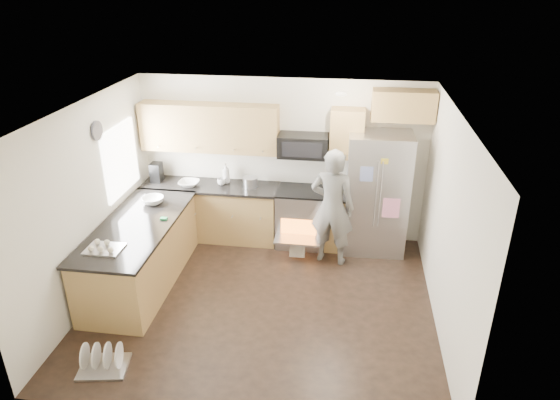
% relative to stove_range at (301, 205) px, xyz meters
% --- Properties ---
extents(ground, '(4.50, 4.50, 0.00)m').
position_rel_stove_range_xyz_m(ground, '(-0.35, -1.69, -0.68)').
color(ground, black).
rests_on(ground, ground).
extents(room_shell, '(4.54, 4.04, 2.62)m').
position_rel_stove_range_xyz_m(room_shell, '(-0.39, -1.68, 1.00)').
color(room_shell, silver).
rests_on(room_shell, ground).
extents(back_cabinet_run, '(4.45, 0.64, 2.50)m').
position_rel_stove_range_xyz_m(back_cabinet_run, '(-0.94, 0.05, 0.29)').
color(back_cabinet_run, '#A17A40').
rests_on(back_cabinet_run, ground).
extents(peninsula, '(0.96, 2.36, 1.02)m').
position_rel_stove_range_xyz_m(peninsula, '(-2.10, -1.44, -0.21)').
color(peninsula, '#A17A40').
rests_on(peninsula, ground).
extents(stove_range, '(0.76, 0.97, 1.79)m').
position_rel_stove_range_xyz_m(stove_range, '(0.00, 0.00, 0.00)').
color(stove_range, '#B7B7BC').
rests_on(stove_range, ground).
extents(refrigerator, '(0.95, 0.76, 1.90)m').
position_rel_stove_range_xyz_m(refrigerator, '(1.15, 0.01, 0.27)').
color(refrigerator, '#B7B7BC').
rests_on(refrigerator, ground).
extents(person, '(0.73, 0.55, 1.79)m').
position_rel_stove_range_xyz_m(person, '(0.50, -0.49, 0.22)').
color(person, slate).
rests_on(person, ground).
extents(dish_rack, '(0.59, 0.50, 0.32)m').
position_rel_stove_range_xyz_m(dish_rack, '(-1.88, -3.15, -0.59)').
color(dish_rack, '#B7B7BC').
rests_on(dish_rack, ground).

